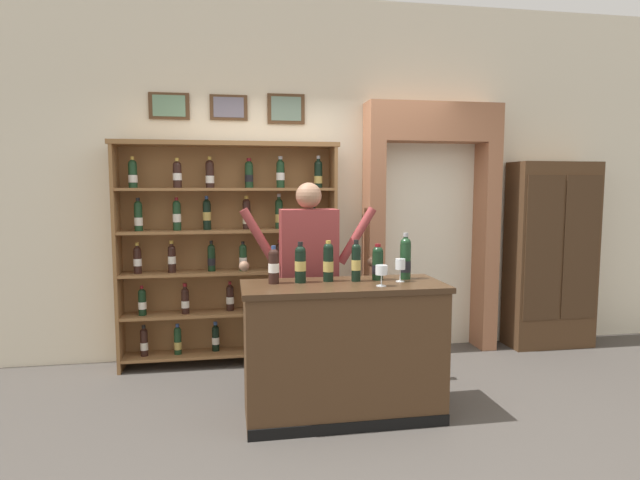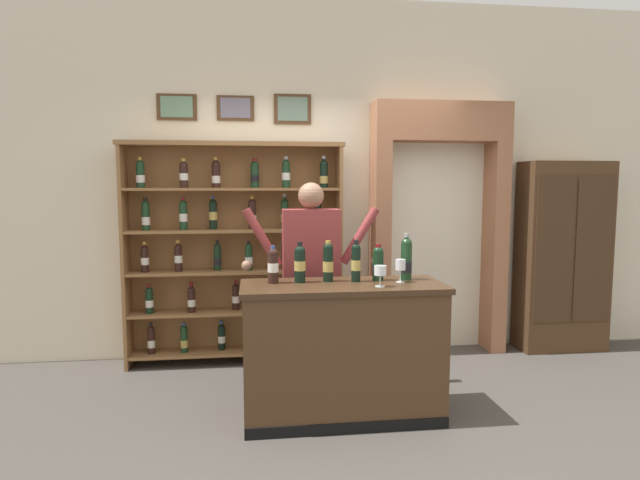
% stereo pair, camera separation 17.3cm
% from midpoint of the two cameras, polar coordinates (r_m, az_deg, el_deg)
% --- Properties ---
extents(ground_plane, '(14.00, 14.00, 0.02)m').
position_cam_midpoint_polar(ground_plane, '(4.02, 2.01, -18.51)').
color(ground_plane, '#47423D').
extents(back_wall, '(12.00, 0.19, 3.41)m').
position_cam_midpoint_polar(back_wall, '(5.23, -1.56, 6.52)').
color(back_wall, beige).
rests_on(back_wall, ground).
extents(wine_shelf, '(2.01, 0.31, 2.04)m').
position_cam_midpoint_polar(wine_shelf, '(4.93, -10.79, -0.75)').
color(wine_shelf, olive).
rests_on(wine_shelf, ground).
extents(archway_doorway, '(1.33, 0.45, 2.44)m').
position_cam_midpoint_polar(archway_doorway, '(5.39, 10.65, 3.26)').
color(archway_doorway, '#9E6647').
rests_on(archway_doorway, ground).
extents(side_cabinet, '(0.86, 0.38, 1.89)m').
position_cam_midpoint_polar(side_cabinet, '(5.85, 22.88, -1.49)').
color(side_cabinet, '#4C331E').
rests_on(side_cabinet, ground).
extents(tasting_counter, '(1.42, 0.58, 0.97)m').
position_cam_midpoint_polar(tasting_counter, '(3.83, 1.19, -11.86)').
color(tasting_counter, '#4C331E').
rests_on(tasting_counter, ground).
extents(shopkeeper, '(1.12, 0.22, 1.67)m').
position_cam_midpoint_polar(shopkeeper, '(4.22, -2.40, -2.37)').
color(shopkeeper, '#2D3347').
rests_on(shopkeeper, ground).
extents(tasting_bottle_chianti, '(0.08, 0.08, 0.27)m').
position_cam_midpoint_polar(tasting_bottle_chianti, '(3.71, -6.36, -2.72)').
color(tasting_bottle_chianti, black).
rests_on(tasting_bottle_chianti, tasting_counter).
extents(tasting_bottle_bianco, '(0.08, 0.08, 0.29)m').
position_cam_midpoint_polar(tasting_bottle_bianco, '(3.73, -3.46, -2.49)').
color(tasting_bottle_bianco, black).
rests_on(tasting_bottle_bianco, tasting_counter).
extents(tasting_bottle_vin_santo, '(0.07, 0.07, 0.29)m').
position_cam_midpoint_polar(tasting_bottle_vin_santo, '(3.78, -0.42, -2.34)').
color(tasting_bottle_vin_santo, black).
rests_on(tasting_bottle_vin_santo, tasting_counter).
extents(tasting_bottle_super_tuscan, '(0.07, 0.07, 0.30)m').
position_cam_midpoint_polar(tasting_bottle_super_tuscan, '(3.78, 2.61, -2.31)').
color(tasting_bottle_super_tuscan, black).
rests_on(tasting_bottle_super_tuscan, tasting_counter).
extents(tasting_bottle_grappa, '(0.08, 0.08, 0.26)m').
position_cam_midpoint_polar(tasting_bottle_grappa, '(3.85, 4.96, -2.46)').
color(tasting_bottle_grappa, black).
rests_on(tasting_bottle_grappa, tasting_counter).
extents(tasting_bottle_rosso, '(0.08, 0.08, 0.34)m').
position_cam_midpoint_polar(tasting_bottle_rosso, '(3.90, 7.95, -1.97)').
color(tasting_bottle_rosso, '#19381E').
rests_on(tasting_bottle_rosso, tasting_counter).
extents(wine_glass_center, '(0.07, 0.07, 0.17)m').
position_cam_midpoint_polar(wine_glass_center, '(3.79, 7.38, -2.75)').
color(wine_glass_center, silver).
rests_on(wine_glass_center, tasting_counter).
extents(wine_glass_right, '(0.08, 0.08, 0.15)m').
position_cam_midpoint_polar(wine_glass_right, '(3.61, 5.29, -3.33)').
color(wine_glass_right, silver).
rests_on(wine_glass_right, tasting_counter).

